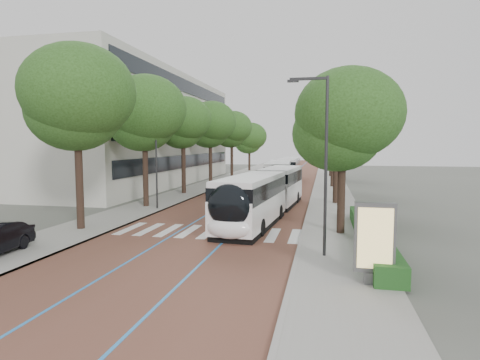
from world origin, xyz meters
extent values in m
plane|color=#51544C|center=(0.00, 0.00, 0.00)|extent=(160.00, 160.00, 0.00)
cube|color=brown|center=(0.00, 40.00, 0.01)|extent=(11.00, 140.00, 0.02)
cube|color=gray|center=(-7.50, 40.00, 0.06)|extent=(4.00, 140.00, 0.12)
cube|color=gray|center=(7.50, 40.00, 0.06)|extent=(4.00, 140.00, 0.12)
cube|color=gray|center=(-5.60, 40.00, 0.06)|extent=(0.20, 140.00, 0.14)
cube|color=gray|center=(5.60, 40.00, 0.06)|extent=(0.20, 140.00, 0.14)
cube|color=silver|center=(-4.80, 1.00, 0.03)|extent=(0.55, 3.60, 0.01)
cube|color=silver|center=(-3.55, 1.00, 0.03)|extent=(0.55, 3.60, 0.01)
cube|color=silver|center=(-2.30, 1.00, 0.03)|extent=(0.55, 3.60, 0.01)
cube|color=silver|center=(-1.05, 1.00, 0.03)|extent=(0.55, 3.60, 0.01)
cube|color=silver|center=(0.20, 1.00, 0.03)|extent=(0.55, 3.60, 0.01)
cube|color=silver|center=(1.45, 1.00, 0.03)|extent=(0.55, 3.60, 0.01)
cube|color=silver|center=(2.70, 1.00, 0.03)|extent=(0.55, 3.60, 0.01)
cube|color=silver|center=(3.95, 1.00, 0.03)|extent=(0.55, 3.60, 0.01)
cube|color=silver|center=(5.20, 1.00, 0.03)|extent=(0.55, 3.60, 0.01)
cube|color=#277AC6|center=(-1.60, 40.00, 0.02)|extent=(0.12, 126.00, 0.01)
cube|color=#277AC6|center=(1.60, 40.00, 0.02)|extent=(0.12, 126.00, 0.01)
cube|color=#B1B0A4|center=(-19.50, 28.00, 7.00)|extent=(18.00, 40.00, 14.00)
cube|color=black|center=(-10.45, 28.00, 3.00)|extent=(0.12, 38.00, 1.60)
cube|color=black|center=(-10.45, 28.00, 6.20)|extent=(0.12, 38.00, 1.60)
cube|color=black|center=(-10.45, 28.00, 9.40)|extent=(0.12, 38.00, 1.60)
cube|color=black|center=(-10.45, 28.00, 12.40)|extent=(0.12, 38.00, 1.60)
cube|color=#153B14|center=(9.10, 0.00, 0.52)|extent=(1.20, 14.00, 0.80)
cylinder|color=#2B2C2E|center=(6.80, -3.00, 4.12)|extent=(0.14, 0.14, 8.00)
cube|color=#2B2C2E|center=(6.00, -3.00, 8.02)|extent=(1.70, 0.12, 0.12)
cube|color=#2B2C2E|center=(5.30, -3.00, 7.94)|extent=(0.50, 0.20, 0.10)
cylinder|color=#2B2C2E|center=(6.80, 22.00, 4.12)|extent=(0.14, 0.14, 8.00)
cube|color=#2B2C2E|center=(6.00, 22.00, 8.02)|extent=(1.70, 0.12, 0.12)
cube|color=#2B2C2E|center=(5.30, 22.00, 7.94)|extent=(0.50, 0.20, 0.10)
cylinder|color=#2B2C2E|center=(-6.10, 8.00, 4.12)|extent=(0.14, 0.14, 8.00)
cylinder|color=black|center=(-7.50, 0.00, 2.69)|extent=(0.44, 0.44, 5.38)
ellipsoid|color=#204115|center=(-7.50, 0.00, 7.57)|extent=(6.48, 6.48, 5.51)
cylinder|color=black|center=(-7.50, 9.00, 2.61)|extent=(0.44, 0.44, 5.22)
ellipsoid|color=#204115|center=(-7.50, 9.00, 7.36)|extent=(6.36, 6.36, 5.40)
cylinder|color=black|center=(-7.50, 18.00, 2.53)|extent=(0.44, 0.44, 5.05)
ellipsoid|color=#204115|center=(-7.50, 18.00, 7.12)|extent=(5.36, 5.36, 4.55)
cylinder|color=black|center=(-7.50, 28.00, 2.62)|extent=(0.44, 0.44, 5.24)
ellipsoid|color=#204115|center=(-7.50, 28.00, 7.39)|extent=(6.09, 6.09, 5.18)
cylinder|color=black|center=(-7.50, 40.00, 2.57)|extent=(0.44, 0.44, 5.13)
ellipsoid|color=#204115|center=(-7.50, 40.00, 7.23)|extent=(5.85, 5.85, 4.97)
cylinder|color=black|center=(-7.50, 55.00, 2.16)|extent=(0.44, 0.44, 4.32)
ellipsoid|color=#204115|center=(-7.50, 55.00, 6.09)|extent=(6.20, 6.20, 5.27)
cylinder|color=black|center=(7.70, 2.00, 2.22)|extent=(0.44, 0.44, 4.44)
ellipsoid|color=#204115|center=(7.70, 2.00, 6.25)|extent=(5.96, 5.96, 5.07)
cylinder|color=black|center=(7.70, 14.00, 2.27)|extent=(0.44, 0.44, 4.54)
ellipsoid|color=#204115|center=(7.70, 14.00, 6.40)|extent=(6.03, 6.03, 5.12)
cylinder|color=black|center=(7.70, 28.00, 2.45)|extent=(0.44, 0.44, 4.89)
ellipsoid|color=#204115|center=(7.70, 28.00, 6.90)|extent=(5.31, 5.31, 4.51)
cylinder|color=black|center=(7.70, 44.00, 2.31)|extent=(0.44, 0.44, 4.61)
ellipsoid|color=#204115|center=(7.70, 44.00, 6.50)|extent=(5.36, 5.36, 4.55)
cylinder|color=black|center=(2.79, 8.14, 1.77)|extent=(2.37, 1.08, 2.30)
cube|color=white|center=(2.38, 3.03, 1.26)|extent=(3.25, 9.53, 1.82)
cube|color=black|center=(2.38, 3.03, 2.40)|extent=(3.28, 9.35, 0.97)
cube|color=white|center=(2.38, 3.03, 3.04)|extent=(3.19, 9.34, 0.31)
cube|color=black|center=(2.38, 3.03, 0.17)|extent=(3.17, 9.16, 0.35)
cube|color=white|center=(3.15, 12.45, 1.26)|extent=(3.12, 7.92, 1.82)
cube|color=black|center=(3.15, 12.45, 2.40)|extent=(3.15, 7.77, 0.97)
cube|color=white|center=(3.15, 12.45, 3.04)|extent=(3.06, 7.76, 0.31)
cube|color=black|center=(3.15, 12.45, 0.17)|extent=(3.05, 7.61, 0.35)
ellipsoid|color=black|center=(2.01, -1.48, 2.00)|extent=(2.43, 1.29, 2.28)
ellipsoid|color=white|center=(2.00, -1.53, 0.86)|extent=(2.42, 1.19, 1.14)
cylinder|color=black|center=(1.06, 0.85, 0.50)|extent=(0.38, 1.02, 1.00)
cylinder|color=black|center=(3.32, 0.67, 0.50)|extent=(0.38, 1.02, 1.00)
cylinder|color=black|center=(2.16, 14.21, 0.50)|extent=(0.38, 1.02, 1.00)
cylinder|color=black|center=(4.41, 14.02, 0.50)|extent=(0.38, 1.02, 1.00)
cylinder|color=black|center=(1.50, 6.19, 0.50)|extent=(0.38, 1.02, 1.00)
cylinder|color=black|center=(3.75, 6.01, 0.50)|extent=(0.38, 1.02, 1.00)
cube|color=white|center=(1.71, 23.65, 1.26)|extent=(3.30, 12.14, 1.82)
cube|color=black|center=(1.71, 23.65, 2.40)|extent=(3.33, 11.90, 0.97)
cube|color=white|center=(1.71, 23.65, 3.04)|extent=(3.24, 11.90, 0.31)
cube|color=black|center=(1.71, 23.65, 0.17)|extent=(3.22, 11.66, 0.35)
ellipsoid|color=black|center=(2.11, 17.81, 2.00)|extent=(2.42, 1.26, 2.28)
ellipsoid|color=white|center=(2.11, 17.76, 0.86)|extent=(2.41, 1.16, 1.14)
cylinder|color=black|center=(0.83, 19.98, 0.50)|extent=(0.37, 1.02, 1.00)
cylinder|color=black|center=(3.08, 20.13, 0.50)|extent=(0.37, 1.02, 1.00)
cylinder|color=black|center=(0.33, 27.36, 0.50)|extent=(0.37, 1.02, 1.00)
cylinder|color=black|center=(2.58, 27.52, 0.50)|extent=(0.37, 1.02, 1.00)
cube|color=white|center=(1.81, 36.11, 1.26)|extent=(2.64, 12.03, 1.82)
cube|color=black|center=(1.81, 36.11, 2.40)|extent=(2.68, 11.79, 0.97)
cube|color=white|center=(1.81, 36.11, 3.04)|extent=(2.59, 11.79, 0.31)
cube|color=black|center=(1.81, 36.11, 0.17)|extent=(2.58, 11.55, 0.35)
ellipsoid|color=black|center=(1.88, 30.26, 2.00)|extent=(2.36, 1.13, 2.28)
ellipsoid|color=white|center=(1.88, 30.21, 0.86)|extent=(2.36, 1.03, 1.14)
cylinder|color=black|center=(0.72, 32.50, 0.50)|extent=(0.31, 1.00, 1.00)
cylinder|color=black|center=(2.98, 32.52, 0.50)|extent=(0.31, 1.00, 1.00)
cylinder|color=black|center=(0.64, 39.90, 0.50)|extent=(0.31, 1.00, 1.00)
cylinder|color=black|center=(2.90, 39.92, 0.50)|extent=(0.31, 1.00, 1.00)
cube|color=#59595B|center=(8.54, -6.37, 0.34)|extent=(0.67, 0.56, 0.44)
cube|color=#59595B|center=(8.54, -6.37, 1.81)|extent=(1.43, 0.42, 2.51)
cube|color=#EED17E|center=(8.54, -6.58, 1.81)|extent=(1.20, 0.05, 2.19)
camera|label=1|loc=(6.73, -21.19, 5.13)|focal=30.00mm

